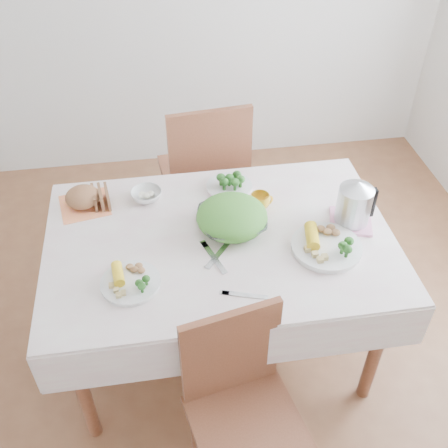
{
  "coord_description": "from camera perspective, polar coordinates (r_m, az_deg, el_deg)",
  "views": [
    {
      "loc": [
        -0.24,
        -1.65,
        2.3
      ],
      "look_at": [
        0.02,
        0.02,
        0.82
      ],
      "focal_mm": 42.0,
      "sensor_mm": 36.0,
      "label": 1
    }
  ],
  "objects": [
    {
      "name": "napkin",
      "position": [
        2.52,
        -14.93,
        1.98
      ],
      "size": [
        0.25,
        0.25,
        0.0
      ],
      "primitive_type": "cube",
      "rotation": [
        0.0,
        0.0,
        0.18
      ],
      "color": "#FF8A52",
      "rests_on": "tablecloth"
    },
    {
      "name": "floor",
      "position": [
        2.84,
        -0.35,
        -12.87
      ],
      "size": [
        3.6,
        3.6,
        0.0
      ],
      "primitive_type": "plane",
      "color": "brown",
      "rests_on": "ground"
    },
    {
      "name": "knife",
      "position": [
        2.04,
        2.27,
        -7.73
      ],
      "size": [
        0.18,
        0.07,
        0.0
      ],
      "primitive_type": "cube",
      "rotation": [
        0.0,
        0.0,
        1.27
      ],
      "color": "silver",
      "rests_on": "tablecloth"
    },
    {
      "name": "pink_tray",
      "position": [
        2.4,
        13.6,
        0.3
      ],
      "size": [
        0.22,
        0.22,
        0.01
      ],
      "primitive_type": "cube",
      "rotation": [
        0.0,
        0.0,
        -0.28
      ],
      "color": "pink",
      "rests_on": "tablecloth"
    },
    {
      "name": "yellow_mug",
      "position": [
        2.4,
        3.94,
        2.49
      ],
      "size": [
        0.12,
        0.12,
        0.07
      ],
      "primitive_type": "imported",
      "rotation": [
        0.0,
        0.0,
        0.33
      ],
      "color": "gold",
      "rests_on": "tablecloth"
    },
    {
      "name": "fruit_bowl",
      "position": [
        2.48,
        -8.44,
        3.14
      ],
      "size": [
        0.18,
        0.18,
        0.04
      ],
      "primitive_type": "imported",
      "rotation": [
        0.0,
        0.0,
        -0.26
      ],
      "color": "white",
      "rests_on": "tablecloth"
    },
    {
      "name": "fork_right",
      "position": [
        2.19,
        -0.5,
        -3.2
      ],
      "size": [
        0.15,
        0.17,
        0.0
      ],
      "primitive_type": "cube",
      "rotation": [
        0.0,
        0.0,
        -0.68
      ],
      "color": "silver",
      "rests_on": "tablecloth"
    },
    {
      "name": "chair_near",
      "position": [
        2.08,
        2.63,
        -20.82
      ],
      "size": [
        0.48,
        0.48,
        0.89
      ],
      "primitive_type": "cube",
      "rotation": [
        0.0,
        0.0,
        0.21
      ],
      "color": "brown",
      "rests_on": "floor"
    },
    {
      "name": "bread_loaf",
      "position": [
        2.48,
        -15.15,
        2.98
      ],
      "size": [
        0.18,
        0.17,
        0.1
      ],
      "primitive_type": "ellipsoid",
      "rotation": [
        0.0,
        0.0,
        -0.16
      ],
      "color": "brown",
      "rests_on": "napkin"
    },
    {
      "name": "dinner_plate_right",
      "position": [
        2.25,
        11.06,
        -2.5
      ],
      "size": [
        0.41,
        0.41,
        0.02
      ],
      "primitive_type": "cylinder",
      "rotation": [
        0.0,
        0.0,
        -0.53
      ],
      "color": "white",
      "rests_on": "tablecloth"
    },
    {
      "name": "chair_far",
      "position": [
        3.1,
        -2.3,
        4.94
      ],
      "size": [
        0.51,
        0.51,
        1.03
      ],
      "primitive_type": "cube",
      "rotation": [
        0.0,
        0.0,
        3.25
      ],
      "color": "brown",
      "rests_on": "floor"
    },
    {
      "name": "salad_bowl",
      "position": [
        2.29,
        0.87,
        0.24
      ],
      "size": [
        0.32,
        0.32,
        0.07
      ],
      "primitive_type": "imported",
      "rotation": [
        0.0,
        0.0,
        0.09
      ],
      "color": "white",
      "rests_on": "tablecloth"
    },
    {
      "name": "fork_left",
      "position": [
        2.17,
        -1.12,
        -3.67
      ],
      "size": [
        0.09,
        0.2,
        0.0
      ],
      "primitive_type": "cube",
      "rotation": [
        0.0,
        0.0,
        0.33
      ],
      "color": "silver",
      "rests_on": "tablecloth"
    },
    {
      "name": "dinner_plate_left",
      "position": [
        2.1,
        -10.13,
        -6.33
      ],
      "size": [
        0.29,
        0.29,
        0.02
      ],
      "primitive_type": "cylinder",
      "rotation": [
        0.0,
        0.0,
        -0.23
      ],
      "color": "white",
      "rests_on": "tablecloth"
    },
    {
      "name": "tablecloth",
      "position": [
        2.27,
        -0.42,
        -1.6
      ],
      "size": [
        1.5,
        1.0,
        0.01
      ],
      "primitive_type": "cube",
      "color": "silver",
      "rests_on": "dining_table"
    },
    {
      "name": "dining_table",
      "position": [
        2.54,
        -0.38,
        -7.91
      ],
      "size": [
        1.4,
        0.9,
        0.75
      ],
      "primitive_type": "cube",
      "color": "brown",
      "rests_on": "floor"
    },
    {
      "name": "broccoli_plate",
      "position": [
        2.53,
        0.59,
        4.07
      ],
      "size": [
        0.27,
        0.27,
        0.02
      ],
      "primitive_type": "cylinder",
      "rotation": [
        0.0,
        0.0,
        -0.27
      ],
      "color": "beige",
      "rests_on": "tablecloth"
    },
    {
      "name": "electric_kettle",
      "position": [
        2.33,
        14.03,
        2.4
      ],
      "size": [
        0.19,
        0.19,
        0.21
      ],
      "primitive_type": "cylinder",
      "rotation": [
        0.0,
        0.0,
        -0.27
      ],
      "color": "#B2B5BA",
      "rests_on": "pink_tray"
    }
  ]
}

